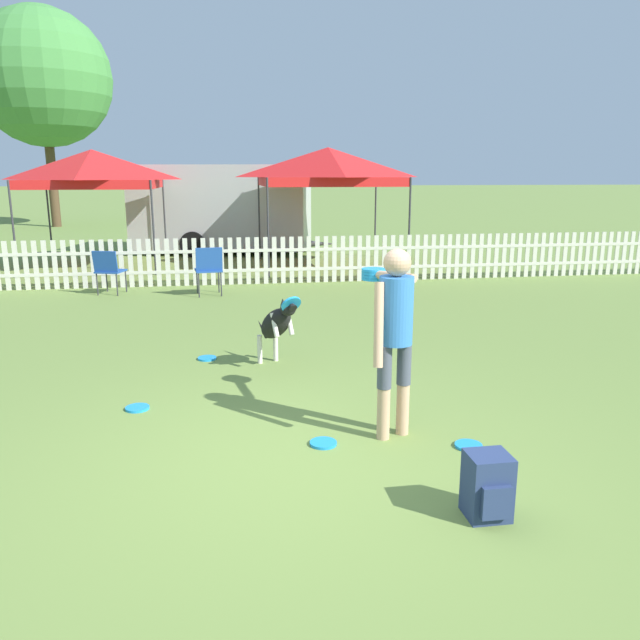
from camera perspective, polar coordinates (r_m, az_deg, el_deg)
ground_plane at (r=4.97m, az=-2.33°, el=-12.58°), size 240.00×240.00×0.00m
handler_person at (r=5.14m, az=6.72°, el=-0.02°), size 0.43×1.05×1.59m
leaping_dog at (r=7.03m, az=-3.95°, el=-0.26°), size 0.52×0.96×0.90m
frisbee_near_handler at (r=5.20m, az=0.30°, el=-11.20°), size 0.22×0.22×0.02m
frisbee_near_dog at (r=7.60m, az=-10.28°, el=-3.46°), size 0.22×0.22×0.02m
frisbee_midfield at (r=6.18m, az=-16.36°, el=-7.73°), size 0.22×0.22×0.02m
frisbee_far_scatter at (r=5.30m, az=13.44°, el=-11.12°), size 0.22×0.22×0.02m
backpack_on_grass at (r=4.27m, az=15.08°, el=-14.48°), size 0.27×0.29×0.43m
picket_fence at (r=12.61m, az=-6.58°, el=5.41°), size 20.50×0.04×0.94m
folding_chair_blue_left at (r=12.05m, az=-18.78°, el=4.51°), size 0.56×0.57×0.82m
folding_chair_center at (r=11.45m, az=-10.13°, el=4.83°), size 0.52×0.54×0.89m
canopy_tent_main at (r=14.97m, az=0.74°, el=13.84°), size 3.12×3.12×2.77m
canopy_tent_secondary at (r=15.68m, az=-20.06°, el=12.84°), size 2.90×2.90×2.72m
equipment_trailer at (r=17.98m, az=-8.82°, el=10.20°), size 5.68×3.36×2.41m
tree_left_grove at (r=29.04m, az=-24.01°, el=19.55°), size 5.42×5.42×8.65m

